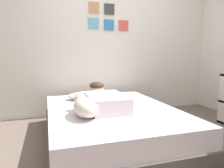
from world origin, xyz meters
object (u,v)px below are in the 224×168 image
pillow (86,96)px  cell_phone (104,115)px  person_lying (103,99)px  bed (112,123)px  dog (85,106)px  coffee_cup (120,97)px

pillow → cell_phone: 0.86m
person_lying → pillow: bearing=103.3°
pillow → cell_phone: (0.04, -0.86, -0.05)m
bed → pillow: size_ratio=3.86×
cell_phone → pillow: bearing=92.5°
bed → cell_phone: cell_phone is taller
bed → person_lying: size_ratio=2.18×
person_lying → cell_phone: person_lying is taller
bed → dog: dog is taller
person_lying → cell_phone: bearing=-104.3°
person_lying → cell_phone: size_ratio=6.57×
pillow → coffee_cup: 0.49m
coffee_cup → cell_phone: 0.81m
bed → coffee_cup: coffee_cup is taller
dog → coffee_cup: size_ratio=4.60×
bed → pillow: (-0.21, 0.59, 0.25)m
person_lying → coffee_cup: bearing=46.3°
person_lying → dog: bearing=-133.9°
cell_phone → person_lying: bearing=75.7°
coffee_cup → person_lying: bearing=-133.7°
dog → coffee_cup: bearing=46.2°
dog → cell_phone: 0.22m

